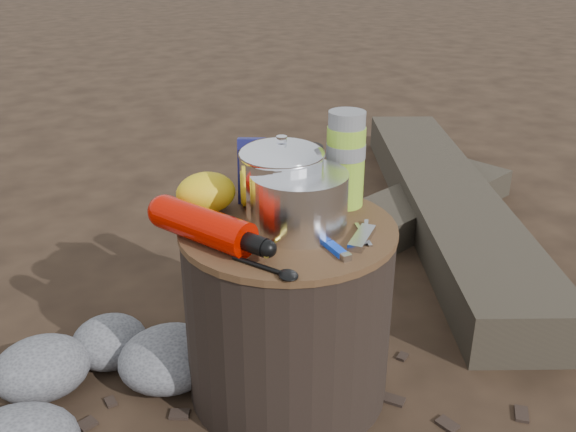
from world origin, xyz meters
name	(u,v)px	position (x,y,z in m)	size (l,w,h in m)	color
ground	(288,386)	(0.00, 0.00, 0.00)	(60.00, 60.00, 0.00)	#2E2016
stump	(288,311)	(0.00, 0.00, 0.23)	(0.49, 0.49, 0.46)	black
log_main	(444,201)	(0.98, 0.70, 0.08)	(0.32, 1.93, 0.16)	#322B22
log_small	(391,220)	(0.72, 0.67, 0.06)	(0.25, 1.38, 0.11)	#322B22
foil_windscreen	(299,201)	(0.02, -0.02, 0.52)	(0.22, 0.22, 0.13)	white
camping_pot	(282,181)	(0.00, 0.04, 0.55)	(0.19, 0.19, 0.19)	white
fuel_bottle	(204,226)	(-0.20, 0.00, 0.49)	(0.08, 0.32, 0.08)	#C90E00
thermos	(345,160)	(0.18, 0.06, 0.57)	(0.09, 0.09, 0.23)	#91C230
travel_mug	(306,170)	(0.12, 0.17, 0.52)	(0.08, 0.08, 0.12)	black
stuff_sack	(206,193)	(-0.15, 0.15, 0.50)	(0.14, 0.12, 0.10)	yellow
food_pouch	(264,171)	(0.00, 0.15, 0.54)	(0.13, 0.03, 0.16)	#161754
lighter	(336,249)	(0.04, -0.16, 0.46)	(0.02, 0.08, 0.01)	blue
multitool	(362,238)	(0.12, -0.13, 0.46)	(0.03, 0.11, 0.02)	#AAABB0
pot_grabber	(363,233)	(0.13, -0.11, 0.46)	(0.03, 0.11, 0.01)	#AAABB0
spork	(259,265)	(-0.13, -0.16, 0.46)	(0.03, 0.15, 0.01)	black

